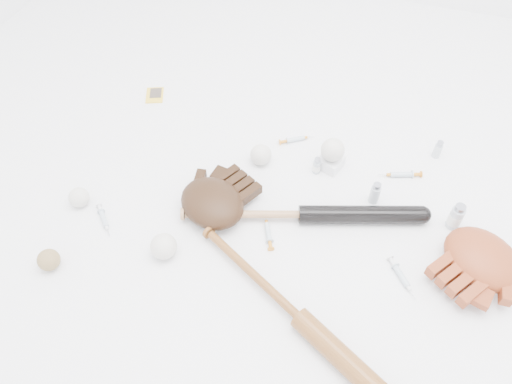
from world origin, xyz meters
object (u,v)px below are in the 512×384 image
(bat_dark, at_px, (302,214))
(glove_dark, at_px, (212,203))
(pedestal, at_px, (331,162))
(bat_wood, at_px, (301,319))

(bat_dark, xyz_separation_m, glove_dark, (-0.29, -0.06, 0.02))
(bat_dark, relative_size, pedestal, 10.63)
(bat_wood, relative_size, pedestal, 11.03)
(bat_dark, xyz_separation_m, bat_wood, (0.09, -0.35, 0.00))
(bat_wood, height_order, pedestal, bat_wood)
(bat_dark, xyz_separation_m, pedestal, (0.04, 0.26, -0.01))
(bat_dark, bearing_deg, glove_dark, 173.58)
(bat_wood, height_order, glove_dark, glove_dark)
(bat_wood, bearing_deg, glove_dark, 170.83)
(pedestal, bearing_deg, glove_dark, -135.19)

